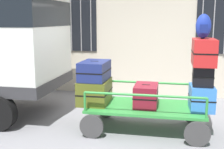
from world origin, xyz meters
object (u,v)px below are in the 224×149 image
at_px(suitcase_left_middle, 95,71).
at_px(suitcase_center_bottom, 201,98).
at_px(suitcase_midleft_bottom, 146,95).
at_px(backpack, 203,26).
at_px(suitcase_center_top, 204,52).
at_px(suitcase_center_middle, 203,76).
at_px(suitcase_left_bottom, 95,91).
at_px(luggage_cart, 146,110).

xyz_separation_m(suitcase_left_middle, suitcase_center_bottom, (2.08, -0.07, -0.43)).
relative_size(suitcase_midleft_bottom, backpack, 1.56).
relative_size(suitcase_midleft_bottom, suitcase_center_top, 0.89).
xyz_separation_m(suitcase_center_bottom, suitcase_center_middle, (-0.00, -0.00, 0.42)).
xyz_separation_m(suitcase_left_bottom, backpack, (2.04, -0.03, 1.31)).
distance_m(luggage_cart, backpack, 1.92).
height_order(suitcase_center_bottom, suitcase_center_middle, suitcase_center_middle).
height_order(luggage_cart, backpack, backpack).
relative_size(suitcase_left_bottom, suitcase_midleft_bottom, 1.25).
xyz_separation_m(suitcase_left_bottom, suitcase_midleft_bottom, (1.04, -0.03, -0.02)).
distance_m(suitcase_center_top, backpack, 0.47).
distance_m(suitcase_center_bottom, suitcase_center_top, 0.85).
bearing_deg(suitcase_center_middle, suitcase_left_middle, 178.08).
bearing_deg(luggage_cart, suitcase_midleft_bottom, 90.00).
distance_m(suitcase_center_bottom, suitcase_center_middle, 0.42).
bearing_deg(backpack, suitcase_center_middle, -50.57).
bearing_deg(suitcase_center_middle, luggage_cart, 178.06).
bearing_deg(suitcase_left_bottom, suitcase_center_bottom, -1.96).
relative_size(luggage_cart, suitcase_center_top, 3.02).
xyz_separation_m(suitcase_center_middle, suitcase_center_top, (-0.00, 0.05, 0.43)).
height_order(suitcase_left_bottom, suitcase_center_middle, suitcase_center_middle).
height_order(suitcase_left_bottom, backpack, backpack).
xyz_separation_m(suitcase_left_middle, suitcase_center_top, (2.08, -0.02, 0.42)).
xyz_separation_m(luggage_cart, suitcase_left_bottom, (-1.04, 0.04, 0.33)).
xyz_separation_m(suitcase_left_bottom, suitcase_left_middle, (-0.00, -0.00, 0.43)).
relative_size(suitcase_left_middle, suitcase_center_middle, 1.82).
bearing_deg(suitcase_center_bottom, suitcase_center_middle, -90.00).
relative_size(luggage_cart, suitcase_midleft_bottom, 3.40).
height_order(suitcase_midleft_bottom, suitcase_center_top, suitcase_center_top).
bearing_deg(suitcase_center_top, backpack, -161.85).
height_order(luggage_cart, suitcase_center_middle, suitcase_center_middle).
distance_m(suitcase_center_middle, suitcase_center_top, 0.43).
height_order(suitcase_midleft_bottom, suitcase_center_middle, suitcase_center_middle).
distance_m(suitcase_left_bottom, suitcase_center_middle, 2.12).
distance_m(suitcase_left_bottom, backpack, 2.43).
bearing_deg(backpack, suitcase_center_top, 18.15).
bearing_deg(backpack, luggage_cart, -179.64).
relative_size(suitcase_left_middle, suitcase_center_bottom, 1.29).
height_order(suitcase_left_bottom, suitcase_center_top, suitcase_center_top).
xyz_separation_m(luggage_cart, suitcase_midleft_bottom, (0.00, 0.01, 0.30)).
bearing_deg(suitcase_left_bottom, suitcase_midleft_bottom, -1.67).
bearing_deg(suitcase_center_top, suitcase_left_middle, 179.53).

